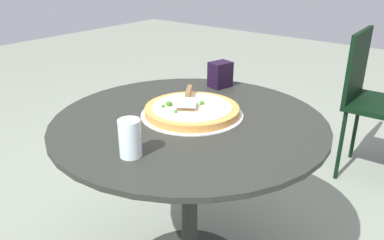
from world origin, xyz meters
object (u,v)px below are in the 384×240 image
Objects in this scene: pizza_server at (187,96)px; patio_chair_near at (373,94)px; drinking_cup at (130,138)px; patio_table at (189,161)px; pizza_on_tray at (192,110)px; napkin_dispenser at (220,74)px.

patio_chair_near is (0.36, 1.25, -0.25)m from pizza_server.
patio_table is at bearing 97.10° from drinking_cup.
patio_chair_near reaches higher than drinking_cup.
pizza_server is (-0.06, 0.06, 0.23)m from patio_table.
drinking_cup is (0.04, -0.32, 0.23)m from patio_table.
pizza_on_tray is 3.37× the size of napkin_dispenser.
napkin_dispenser is at bearing 108.37° from patio_table.
pizza_on_tray is 0.43× the size of patio_chair_near.
patio_table is at bearing 32.51° from napkin_dispenser.
drinking_cup is at bearing -75.67° from pizza_server.
drinking_cup is (0.10, -0.38, 0.00)m from pizza_server.
pizza_server is 1.81× the size of napkin_dispenser.
patio_table is 4.86× the size of pizza_server.
patio_table is 1.34m from patio_chair_near.
pizza_server is 0.32m from napkin_dispenser.
pizza_on_tray reaches higher than patio_table.
pizza_on_tray is 0.35m from napkin_dispenser.
patio_chair_near reaches higher than pizza_server.
pizza_on_tray is at bearing 99.11° from drinking_cup.
patio_chair_near reaches higher than napkin_dispenser.
pizza_server is at bearing 150.15° from pizza_on_tray.
drinking_cup is (0.06, -0.36, 0.04)m from pizza_on_tray.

